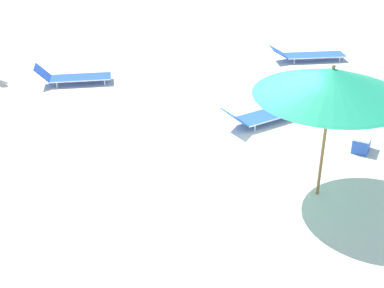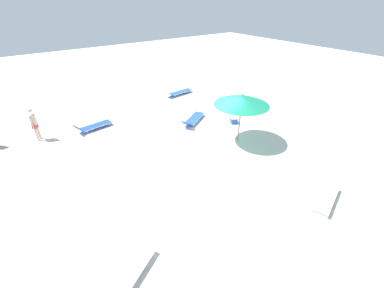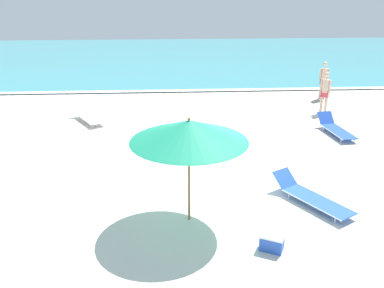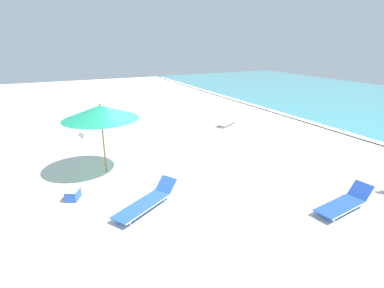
{
  "view_description": "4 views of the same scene",
  "coord_description": "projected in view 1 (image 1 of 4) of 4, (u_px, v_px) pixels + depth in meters",
  "views": [
    {
      "loc": [
        -9.29,
        0.99,
        5.6
      ],
      "look_at": [
        -0.1,
        0.89,
        0.72
      ],
      "focal_mm": 50.0,
      "sensor_mm": 36.0,
      "label": 1
    },
    {
      "loc": [
        -8.78,
        7.24,
        6.7
      ],
      "look_at": [
        -0.98,
        1.59,
        0.98
      ],
      "focal_mm": 24.0,
      "sensor_mm": 36.0,
      "label": 2
    },
    {
      "loc": [
        -1.24,
        -10.41,
        5.46
      ],
      "look_at": [
        -0.56,
        1.3,
        0.86
      ],
      "focal_mm": 40.0,
      "sensor_mm": 36.0,
      "label": 3
    },
    {
      "loc": [
        9.87,
        -3.08,
        4.63
      ],
      "look_at": [
        -0.15,
        1.78,
        0.79
      ],
      "focal_mm": 28.0,
      "sensor_mm": 36.0,
      "label": 4
    }
  ],
  "objects": [
    {
      "name": "ground_plane",
      "position": [
        235.0,
        176.0,
        10.88
      ],
      "size": [
        60.0,
        60.0,
        0.16
      ],
      "color": "silver"
    },
    {
      "name": "beach_umbrella",
      "position": [
        332.0,
        83.0,
        9.09
      ],
      "size": [
        2.69,
        2.69,
        2.58
      ],
      "color": "olive",
      "rests_on": "ground_plane"
    },
    {
      "name": "sun_lounger_beside_umbrella",
      "position": [
        308.0,
        54.0,
        16.82
      ],
      "size": [
        0.84,
        2.41,
        0.47
      ],
      "rotation": [
        0.0,
        0.0,
        0.1
      ],
      "color": "blue",
      "rests_on": "ground_plane"
    },
    {
      "name": "sun_lounger_near_water_left",
      "position": [
        265.0,
        114.0,
        12.84
      ],
      "size": [
        1.72,
        2.29,
        0.55
      ],
      "rotation": [
        0.0,
        0.0,
        0.55
      ],
      "color": "blue",
      "rests_on": "ground_plane"
    },
    {
      "name": "sun_lounger_near_water_right",
      "position": [
        73.0,
        76.0,
        15.07
      ],
      "size": [
        0.88,
        2.14,
        0.58
      ],
      "rotation": [
        0.0,
        0.0,
        0.13
      ],
      "color": "blue",
      "rests_on": "ground_plane"
    },
    {
      "name": "cooler_box",
      "position": [
        362.0,
        143.0,
        11.58
      ],
      "size": [
        0.6,
        0.54,
        0.37
      ],
      "rotation": [
        0.0,
        0.0,
        5.82
      ],
      "color": "blue",
      "rests_on": "ground_plane"
    }
  ]
}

